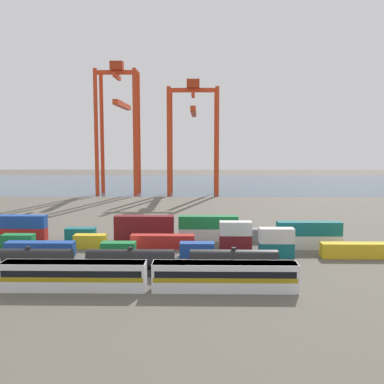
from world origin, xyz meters
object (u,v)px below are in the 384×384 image
(shipping_container_12, at_px, (235,242))
(shipping_container_2, at_px, (118,249))
(shipping_container_10, at_px, (90,241))
(shipping_container_6, at_px, (356,250))
(shipping_container_9, at_px, (18,241))
(shipping_container_1, at_px, (40,249))
(shipping_container_4, at_px, (276,250))
(gantry_crane_central, at_px, (193,124))
(freight_tank_row, at_px, (131,262))
(shipping_container_11, at_px, (163,241))
(shipping_container_3, at_px, (197,250))
(gantry_crane_west, at_px, (119,117))
(passenger_train, at_px, (74,274))

(shipping_container_12, bearing_deg, shipping_container_2, -162.81)
(shipping_container_2, bearing_deg, shipping_container_10, 135.06)
(shipping_container_6, xyz_separation_m, shipping_container_9, (-62.07, 6.55, 0.00))
(shipping_container_1, bearing_deg, shipping_container_4, 0.00)
(shipping_container_1, distance_m, gantry_crane_central, 107.02)
(shipping_container_1, bearing_deg, freight_tank_row, -31.95)
(shipping_container_11, height_order, gantry_crane_central, gantry_crane_central)
(shipping_container_1, xyz_separation_m, shipping_container_3, (27.77, 0.00, 0.00))
(shipping_container_3, xyz_separation_m, shipping_container_6, (27.77, 0.00, 0.00))
(freight_tank_row, height_order, shipping_container_11, freight_tank_row)
(shipping_container_6, bearing_deg, shipping_container_11, 169.21)
(shipping_container_3, bearing_deg, shipping_container_10, 162.25)
(freight_tank_row, height_order, gantry_crane_west, gantry_crane_west)
(shipping_container_10, bearing_deg, shipping_container_12, 0.00)
(passenger_train, bearing_deg, freight_tank_row, 46.94)
(shipping_container_10, height_order, shipping_container_12, same)
(passenger_train, xyz_separation_m, shipping_container_4, (30.60, 18.22, -0.84))
(freight_tank_row, xyz_separation_m, gantry_crane_west, (-20.88, 110.40, 27.85))
(shipping_container_3, bearing_deg, gantry_crane_central, 91.17)
(freight_tank_row, relative_size, shipping_container_10, 7.37)
(shipping_container_11, relative_size, shipping_container_12, 2.00)
(passenger_train, xyz_separation_m, shipping_container_3, (16.72, 18.22, -0.84))
(shipping_container_3, height_order, gantry_crane_west, gantry_crane_west)
(shipping_container_11, xyz_separation_m, shipping_container_12, (13.86, 0.00, 0.00))
(shipping_container_9, xyz_separation_m, shipping_container_11, (27.72, 0.00, 0.00))
(passenger_train, height_order, shipping_container_12, passenger_train)
(shipping_container_3, distance_m, shipping_container_4, 13.89)
(freight_tank_row, distance_m, shipping_container_12, 24.70)
(freight_tank_row, distance_m, gantry_crane_central, 114.75)
(shipping_container_6, bearing_deg, passenger_train, -157.72)
(shipping_container_12, bearing_deg, shipping_container_6, -17.71)
(shipping_container_6, relative_size, shipping_container_9, 2.00)
(shipping_container_6, relative_size, shipping_container_12, 2.00)
(shipping_container_1, relative_size, shipping_container_2, 2.00)
(shipping_container_4, height_order, shipping_container_11, same)
(shipping_container_10, height_order, gantry_crane_central, gantry_crane_central)
(passenger_train, xyz_separation_m, gantry_crane_central, (14.66, 118.85, 25.00))
(passenger_train, relative_size, freight_tank_row, 1.37)
(freight_tank_row, height_order, shipping_container_3, freight_tank_row)
(shipping_container_10, distance_m, gantry_crane_west, 97.65)
(shipping_container_10, bearing_deg, shipping_container_11, 0.00)
(shipping_container_9, xyz_separation_m, gantry_crane_central, (32.25, 94.08, 25.84))
(gantry_crane_central, bearing_deg, shipping_container_9, -108.92)
(shipping_container_1, xyz_separation_m, shipping_container_11, (21.18, 6.55, 0.00))
(freight_tank_row, distance_m, gantry_crane_west, 115.75)
(shipping_container_10, bearing_deg, passenger_train, -81.44)
(shipping_container_1, distance_m, gantry_crane_west, 103.41)
(shipping_container_3, xyz_separation_m, gantry_crane_central, (-2.06, 100.62, 25.84))
(shipping_container_3, relative_size, shipping_container_6, 0.50)
(shipping_container_6, height_order, shipping_container_10, same)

